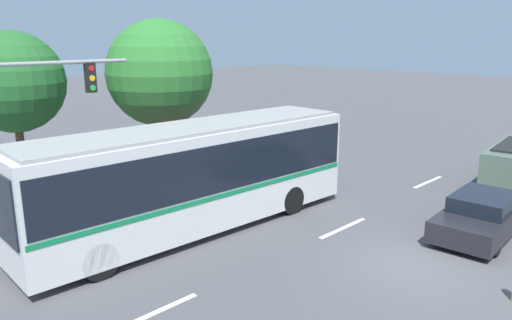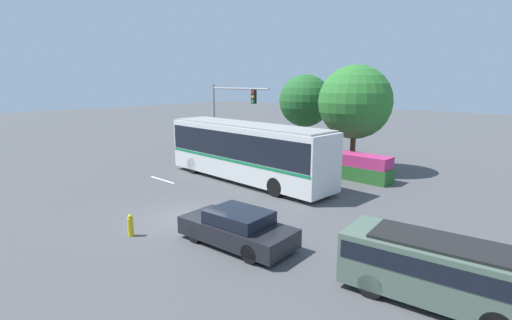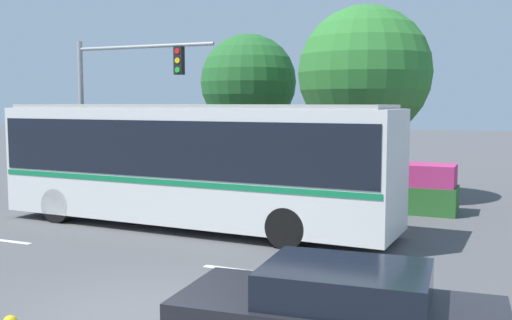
{
  "view_description": "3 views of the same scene",
  "coord_description": "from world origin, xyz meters",
  "px_view_note": "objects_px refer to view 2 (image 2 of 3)",
  "views": [
    {
      "loc": [
        -11.78,
        -5.68,
        6.07
      ],
      "look_at": [
        0.15,
        6.26,
        1.83
      ],
      "focal_mm": 34.62,
      "sensor_mm": 36.0,
      "label": 1
    },
    {
      "loc": [
        12.74,
        -9.36,
        5.8
      ],
      "look_at": [
        -0.4,
        4.77,
        1.79
      ],
      "focal_mm": 26.72,
      "sensor_mm": 36.0,
      "label": 2
    },
    {
      "loc": [
        5.49,
        -7.85,
        3.46
      ],
      "look_at": [
        0.1,
        4.66,
        2.13
      ],
      "focal_mm": 41.42,
      "sensor_mm": 36.0,
      "label": 3
    }
  ],
  "objects_px": {
    "street_tree_centre": "(355,102)",
    "traffic_light_pole": "(227,110)",
    "suv_left_lane": "(437,266)",
    "sedan_foreground": "(237,228)",
    "street_tree_left": "(305,101)",
    "fire_hydrant": "(131,226)",
    "city_bus": "(247,149)"
  },
  "relations": [
    {
      "from": "traffic_light_pole",
      "to": "street_tree_centre",
      "type": "xyz_separation_m",
      "value": [
        7.81,
        3.88,
        0.71
      ]
    },
    {
      "from": "city_bus",
      "to": "traffic_light_pole",
      "type": "xyz_separation_m",
      "value": [
        -4.53,
        2.66,
        1.85
      ]
    },
    {
      "from": "traffic_light_pole",
      "to": "fire_hydrant",
      "type": "relative_size",
      "value": 6.5
    },
    {
      "from": "traffic_light_pole",
      "to": "fire_hydrant",
      "type": "bearing_deg",
      "value": -58.68
    },
    {
      "from": "city_bus",
      "to": "suv_left_lane",
      "type": "height_order",
      "value": "city_bus"
    },
    {
      "from": "sedan_foreground",
      "to": "suv_left_lane",
      "type": "relative_size",
      "value": 0.88
    },
    {
      "from": "traffic_light_pole",
      "to": "sedan_foreground",
      "type": "bearing_deg",
      "value": -41.46
    },
    {
      "from": "sedan_foreground",
      "to": "street_tree_left",
      "type": "distance_m",
      "value": 17.8
    },
    {
      "from": "traffic_light_pole",
      "to": "suv_left_lane",
      "type": "bearing_deg",
      "value": -25.87
    },
    {
      "from": "street_tree_left",
      "to": "street_tree_centre",
      "type": "xyz_separation_m",
      "value": [
        5.43,
        -2.16,
        0.18
      ]
    },
    {
      "from": "suv_left_lane",
      "to": "fire_hydrant",
      "type": "distance_m",
      "value": 10.55
    },
    {
      "from": "sedan_foreground",
      "to": "street_tree_left",
      "type": "relative_size",
      "value": 0.7
    },
    {
      "from": "suv_left_lane",
      "to": "street_tree_centre",
      "type": "xyz_separation_m",
      "value": [
        -9.22,
        12.14,
        3.48
      ]
    },
    {
      "from": "street_tree_left",
      "to": "sedan_foreground",
      "type": "bearing_deg",
      "value": -61.97
    },
    {
      "from": "street_tree_centre",
      "to": "traffic_light_pole",
      "type": "bearing_deg",
      "value": -153.55
    },
    {
      "from": "suv_left_lane",
      "to": "city_bus",
      "type": "bearing_deg",
      "value": -31.31
    },
    {
      "from": "traffic_light_pole",
      "to": "street_tree_centre",
      "type": "distance_m",
      "value": 8.75
    },
    {
      "from": "city_bus",
      "to": "sedan_foreground",
      "type": "xyz_separation_m",
      "value": [
        6.04,
        -6.68,
        -1.31
      ]
    },
    {
      "from": "suv_left_lane",
      "to": "traffic_light_pole",
      "type": "xyz_separation_m",
      "value": [
        -17.03,
        8.26,
        2.77
      ]
    },
    {
      "from": "city_bus",
      "to": "street_tree_centre",
      "type": "bearing_deg",
      "value": -114.41
    },
    {
      "from": "traffic_light_pole",
      "to": "street_tree_left",
      "type": "xyz_separation_m",
      "value": [
        2.38,
        6.04,
        0.52
      ]
    },
    {
      "from": "traffic_light_pole",
      "to": "street_tree_centre",
      "type": "bearing_deg",
      "value": 26.45
    },
    {
      "from": "sedan_foreground",
      "to": "fire_hydrant",
      "type": "relative_size",
      "value": 5.17
    },
    {
      "from": "street_tree_centre",
      "to": "city_bus",
      "type": "bearing_deg",
      "value": -116.64
    },
    {
      "from": "sedan_foreground",
      "to": "suv_left_lane",
      "type": "bearing_deg",
      "value": -174.66
    },
    {
      "from": "suv_left_lane",
      "to": "street_tree_left",
      "type": "distance_m",
      "value": 20.73
    },
    {
      "from": "sedan_foreground",
      "to": "fire_hydrant",
      "type": "height_order",
      "value": "sedan_foreground"
    },
    {
      "from": "street_tree_left",
      "to": "street_tree_centre",
      "type": "relative_size",
      "value": 0.93
    },
    {
      "from": "traffic_light_pole",
      "to": "street_tree_centre",
      "type": "height_order",
      "value": "street_tree_centre"
    },
    {
      "from": "street_tree_left",
      "to": "suv_left_lane",
      "type": "bearing_deg",
      "value": -44.31
    },
    {
      "from": "suv_left_lane",
      "to": "fire_hydrant",
      "type": "bearing_deg",
      "value": 11.08
    },
    {
      "from": "suv_left_lane",
      "to": "traffic_light_pole",
      "type": "bearing_deg",
      "value": -33.05
    }
  ]
}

